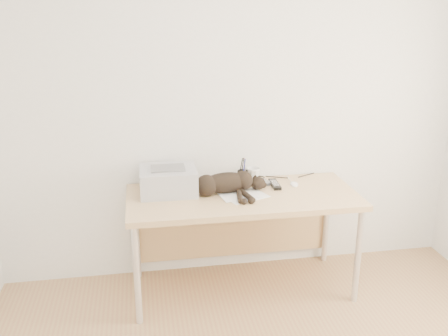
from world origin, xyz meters
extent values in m
plane|color=white|center=(0.00, 1.75, 1.30)|extent=(3.50, 0.00, 3.50)
cube|color=#D7BD7E|center=(0.00, 1.39, 0.72)|extent=(1.60, 0.70, 0.04)
cylinder|color=silver|center=(-0.75, 1.09, 0.35)|extent=(0.04, 0.04, 0.70)
cylinder|color=silver|center=(0.75, 1.09, 0.35)|extent=(0.04, 0.04, 0.70)
cylinder|color=silver|center=(-0.75, 1.69, 0.35)|extent=(0.04, 0.04, 0.70)
cylinder|color=silver|center=(0.75, 1.69, 0.35)|extent=(0.04, 0.04, 0.70)
cube|color=#D7BD7E|center=(0.00, 1.72, 0.40)|extent=(1.48, 0.02, 0.60)
cube|color=#A6A7AB|center=(-0.51, 1.52, 0.83)|extent=(0.39, 0.34, 0.18)
cube|color=black|center=(-0.51, 1.52, 0.84)|extent=(0.33, 0.02, 0.11)
cube|color=slate|center=(-0.51, 1.52, 0.92)|extent=(0.24, 0.17, 0.01)
cube|color=white|center=(0.01, 1.35, 0.74)|extent=(0.34, 0.29, 0.00)
cube|color=white|center=(-0.02, 1.37, 0.74)|extent=(0.31, 0.25, 0.00)
ellipsoid|color=black|center=(-0.11, 1.45, 0.81)|extent=(0.36, 0.17, 0.15)
sphere|color=black|center=(-0.25, 1.43, 0.81)|extent=(0.15, 0.15, 0.15)
ellipsoid|color=black|center=(0.12, 1.45, 0.79)|extent=(0.11, 0.10, 0.09)
cone|color=black|center=(0.11, 1.50, 0.83)|extent=(0.04, 0.05, 0.05)
cone|color=black|center=(0.14, 1.50, 0.82)|extent=(0.04, 0.05, 0.05)
cylinder|color=black|center=(-0.04, 1.32, 0.76)|extent=(0.05, 0.21, 0.04)
cylinder|color=black|center=(0.01, 1.32, 0.76)|extent=(0.05, 0.21, 0.04)
cylinder|color=black|center=(-0.40, 1.47, 0.75)|extent=(0.23, 0.04, 0.03)
imported|color=white|center=(0.14, 1.67, 0.79)|extent=(0.13, 0.13, 0.10)
cylinder|color=black|center=(0.04, 1.60, 0.79)|extent=(0.08, 0.08, 0.11)
cylinder|color=#990C0C|center=(0.03, 1.60, 0.86)|extent=(0.01, 0.01, 0.14)
cylinder|color=navy|center=(0.05, 1.60, 0.86)|extent=(0.01, 0.01, 0.14)
cylinder|color=black|center=(0.04, 1.58, 0.86)|extent=(0.01, 0.01, 0.14)
cube|color=slate|center=(0.19, 1.62, 0.75)|extent=(0.14, 0.20, 0.02)
cube|color=black|center=(0.26, 1.52, 0.75)|extent=(0.06, 0.20, 0.02)
ellipsoid|color=white|center=(0.41, 1.52, 0.76)|extent=(0.07, 0.11, 0.03)
camera|label=1|loc=(-0.68, -1.77, 2.00)|focal=40.00mm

